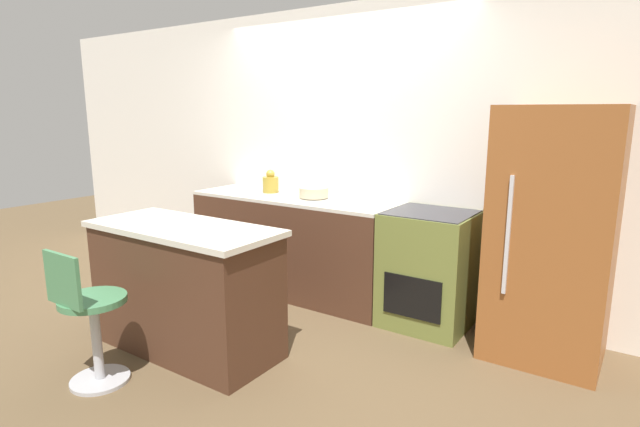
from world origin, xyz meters
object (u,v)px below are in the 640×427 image
object	(u,v)px
oven_range	(428,269)
refrigerator	(552,236)
stool_chair	(90,321)
kettle	(271,183)
mixing_bowl	(314,192)

from	to	relation	value
oven_range	refrigerator	world-z (taller)	refrigerator
stool_chair	kettle	bearing A→B (deg)	97.25
kettle	mixing_bowl	distance (m)	0.50
refrigerator	stool_chair	world-z (taller)	refrigerator
refrigerator	kettle	distance (m)	2.51
mixing_bowl	oven_range	bearing A→B (deg)	-1.98
oven_range	kettle	bearing A→B (deg)	178.63
oven_range	stool_chair	bearing A→B (deg)	-124.06
kettle	oven_range	bearing A→B (deg)	-1.37
oven_range	refrigerator	distance (m)	0.96
refrigerator	kettle	world-z (taller)	refrigerator
stool_chair	oven_range	bearing A→B (deg)	55.94
refrigerator	oven_range	bearing A→B (deg)	178.03
oven_range	refrigerator	xyz separation A→B (m)	(0.87, -0.03, 0.40)
stool_chair	mixing_bowl	bearing A→B (deg)	83.36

